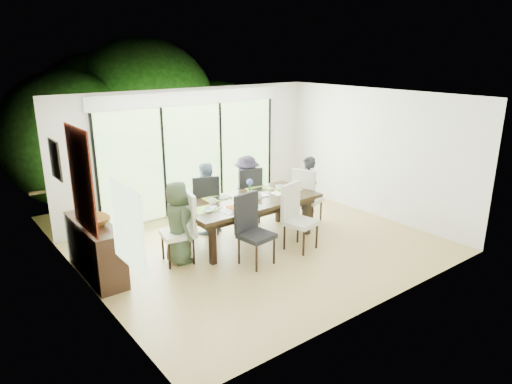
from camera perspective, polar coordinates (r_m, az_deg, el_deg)
floor at (r=8.36m, az=1.05°, el=-7.00°), size 6.00×5.00×0.01m
ceiling at (r=7.66m, az=1.16°, el=11.83°), size 6.00×5.00×0.01m
wall_back at (r=9.93m, az=-7.99°, el=5.00°), size 6.00×0.02×2.70m
wall_front at (r=6.23m, az=15.66°, el=-2.90°), size 6.00×0.02×2.70m
wall_left at (r=6.54m, az=-20.01°, el=-2.34°), size 0.02×5.00×2.70m
wall_right at (r=10.00m, az=14.77°, el=4.69°), size 0.02×5.00×2.70m
glass_doors at (r=9.93m, az=-7.84°, el=4.12°), size 4.20×0.02×2.30m
blinds_header at (r=9.71m, az=-8.12°, el=11.60°), size 4.40×0.06×0.28m
mullion_a at (r=9.10m, az=-19.33°, el=2.09°), size 0.05×0.04×2.30m
mullion_b at (r=9.60m, az=-11.43°, el=3.49°), size 0.05×0.04×2.30m
mullion_c at (r=10.27m, az=-4.42°, el=4.67°), size 0.05×0.04×2.30m
mullion_d at (r=11.08m, az=1.68°, el=5.64°), size 0.05×0.04×2.30m
side_window at (r=5.43m, az=-15.80°, el=-4.21°), size 0.02×0.90×1.00m
deck at (r=11.06m, az=-9.98°, el=-1.36°), size 6.00×1.80×0.10m
rail_top at (r=11.58m, az=-11.99°, el=2.47°), size 6.00×0.08×0.06m
foliage_left at (r=11.71m, az=-22.42°, el=6.18°), size 3.20×3.20×3.20m
foliage_mid at (r=12.94m, az=-13.87°, el=9.53°), size 4.00×4.00×4.00m
foliage_right at (r=13.16m, az=-5.03°, el=7.69°), size 2.80×2.80×2.80m
foliage_far at (r=13.25m, az=-19.05°, el=8.48°), size 3.60×3.60×3.60m
table_top at (r=8.39m, az=-0.85°, el=-1.10°), size 2.62×1.20×0.07m
table_apron at (r=8.42m, az=-0.85°, el=-1.74°), size 2.40×0.98×0.11m
table_leg_fl at (r=7.64m, az=-5.44°, el=-6.38°), size 0.10×0.10×0.75m
table_leg_fr at (r=8.88m, az=6.44°, el=-2.96°), size 0.10×0.10×0.75m
table_leg_bl at (r=8.33m, az=-8.61°, el=-4.45°), size 0.10×0.10×0.75m
table_leg_br at (r=9.48m, az=2.85°, el=-1.55°), size 0.10×0.10×0.75m
chair_left_end at (r=7.71m, az=-9.85°, el=-4.53°), size 0.59×0.59×1.20m
chair_right_end at (r=9.38m, az=6.53°, el=-0.42°), size 0.65×0.65×1.20m
chair_far_left at (r=8.89m, az=-6.45°, el=-1.42°), size 0.65×0.65×1.20m
chair_far_right at (r=9.41m, az=-1.25°, el=-0.24°), size 0.61×0.61×1.20m
chair_near_left at (r=7.52m, az=0.06°, el=-4.83°), size 0.56×0.56×1.20m
chair_near_right at (r=8.13m, az=5.67°, el=-3.20°), size 0.60×0.60×1.20m
person_left_end at (r=7.68m, az=-9.76°, el=-3.78°), size 0.48×0.70×1.41m
person_right_end at (r=9.33m, az=6.46°, el=0.17°), size 0.44×0.67×1.41m
person_far_left at (r=8.84m, az=-6.41°, el=-0.81°), size 0.70×0.48×1.41m
person_far_right at (r=9.36m, az=-1.18°, el=0.33°), size 0.69×0.47×1.41m
placemat_left at (r=7.88m, az=-6.40°, el=-2.17°), size 0.48×0.35×0.01m
placemat_right at (r=8.95m, az=4.03°, el=0.28°), size 0.48×0.35×0.01m
placemat_far_l at (r=8.45m, az=-4.92°, el=-0.77°), size 0.48×0.35×0.01m
placemat_far_r at (r=9.00m, az=0.44°, el=0.42°), size 0.48×0.35×0.01m
placemat_paper at (r=7.85m, az=-2.77°, el=-2.17°), size 0.48×0.35×0.01m
tablet_far_l at (r=8.46m, az=-4.17°, el=-0.67°), size 0.28×0.20×0.01m
tablet_far_r at (r=8.93m, az=0.38°, el=0.34°), size 0.26×0.19×0.01m
papers at (r=8.76m, az=3.02°, el=-0.09°), size 0.33×0.24×0.00m
platter_base at (r=7.84m, az=-2.77°, el=-2.06°), size 0.28×0.28×0.03m
platter_snacks at (r=7.83m, az=-2.77°, el=-1.92°), size 0.22×0.22×0.02m
vase at (r=8.43m, az=-0.78°, el=-0.32°), size 0.09×0.09×0.13m
hyacinth_stems at (r=8.39m, az=-0.79°, el=0.53°), size 0.04×0.04×0.17m
hyacinth_blooms at (r=8.36m, az=-0.79°, el=1.25°), size 0.12×0.12×0.12m
laptop at (r=7.85m, az=-5.40°, el=-2.14°), size 0.43×0.40×0.03m
cup_a at (r=8.11m, az=-5.46°, el=-1.21°), size 0.19×0.19×0.10m
cup_b at (r=8.38m, az=0.38°, el=-0.54°), size 0.15×0.15×0.10m
cup_c at (r=8.92m, az=2.89°, el=0.56°), size 0.15×0.15×0.10m
book at (r=8.56m, az=0.29°, el=-0.43°), size 0.21×0.26×0.02m
sideboard at (r=7.65m, az=-19.43°, el=-6.74°), size 0.44×1.58×0.89m
bowl at (r=7.38m, az=-19.56°, el=-3.44°), size 0.47×0.47×0.11m
candlestick_base at (r=7.80m, az=-20.59°, el=-2.74°), size 0.10×0.10×0.04m
candlestick_shaft at (r=7.62m, az=-21.08°, el=1.66°), size 0.02×0.02×1.23m
candlestick_pan at (r=7.50m, az=-21.58°, el=6.17°), size 0.10×0.10×0.03m
candle at (r=7.49m, az=-21.63°, el=6.61°), size 0.04×0.04×0.10m
tapestry at (r=6.82m, az=-21.04°, el=1.42°), size 0.02×1.00×1.50m
art_frame at (r=8.04m, az=-23.82°, el=3.72°), size 0.03×0.55×0.65m
art_canvas at (r=8.04m, az=-23.68°, el=3.75°), size 0.01×0.45×0.55m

